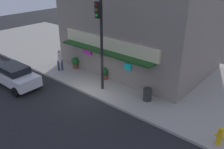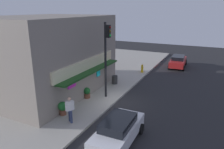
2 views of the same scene
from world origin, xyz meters
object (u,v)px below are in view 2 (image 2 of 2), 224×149
(trash_can, at_px, (115,80))
(parked_car_red, at_px, (178,61))
(potted_plant_by_doorway, at_px, (87,93))
(parked_car_white, at_px, (118,131))
(traffic_light, at_px, (107,51))
(pedestrian, at_px, (70,108))
(potted_plant_by_window, at_px, (63,108))
(fire_hydrant, at_px, (142,69))

(trash_can, distance_m, parked_car_red, 10.40)
(potted_plant_by_doorway, relative_size, parked_car_red, 0.20)
(parked_car_white, bearing_deg, trash_can, 26.19)
(trash_can, relative_size, parked_car_red, 0.18)
(traffic_light, xyz_separation_m, pedestrian, (-4.65, 0.21, -2.84))
(parked_car_white, xyz_separation_m, parked_car_red, (17.80, -0.22, -0.03))
(parked_car_white, bearing_deg, parked_car_red, -0.72)
(potted_plant_by_doorway, bearing_deg, traffic_light, -55.43)
(parked_car_red, bearing_deg, trash_can, 155.38)
(pedestrian, relative_size, potted_plant_by_doorway, 1.95)
(traffic_light, height_order, pedestrian, traffic_light)
(trash_can, relative_size, potted_plant_by_window, 0.86)
(traffic_light, height_order, potted_plant_by_window, traffic_light)
(trash_can, xyz_separation_m, potted_plant_by_doorway, (-4.06, 0.56, 0.05))
(potted_plant_by_window, distance_m, parked_car_white, 4.76)
(pedestrian, xyz_separation_m, parked_car_white, (-0.56, -3.55, -0.31))
(pedestrian, bearing_deg, potted_plant_by_doorway, 16.74)
(parked_car_white, bearing_deg, potted_plant_by_window, 76.17)
(trash_can, bearing_deg, parked_car_white, -153.81)
(traffic_light, bearing_deg, pedestrian, 177.45)
(potted_plant_by_doorway, xyz_separation_m, parked_car_white, (-4.29, -4.67, 0.19))
(parked_car_red, bearing_deg, traffic_light, 164.19)
(fire_hydrant, distance_m, potted_plant_by_window, 12.07)
(pedestrian, bearing_deg, parked_car_red, -12.35)
(trash_can, xyz_separation_m, parked_car_white, (-8.35, -4.11, 0.24))
(potted_plant_by_doorway, bearing_deg, trash_can, -7.92)
(fire_hydrant, height_order, trash_can, fire_hydrant)
(parked_car_red, bearing_deg, pedestrian, 167.65)
(fire_hydrant, xyz_separation_m, parked_car_white, (-13.09, -2.92, 0.18))
(potted_plant_by_window, relative_size, parked_car_white, 0.22)
(trash_can, height_order, potted_plant_by_doorway, potted_plant_by_doorway)
(traffic_light, xyz_separation_m, potted_plant_by_doorway, (-0.92, 1.33, -3.33))
(traffic_light, xyz_separation_m, parked_car_red, (12.60, -3.57, -3.17))
(traffic_light, bearing_deg, potted_plant_by_doorway, 124.57)
(traffic_light, xyz_separation_m, fire_hydrant, (7.88, -0.43, -3.33))
(trash_can, height_order, parked_car_red, parked_car_red)
(trash_can, distance_m, potted_plant_by_doorway, 4.10)
(parked_car_white, bearing_deg, pedestrian, 81.01)
(potted_plant_by_doorway, distance_m, parked_car_white, 6.35)
(fire_hydrant, height_order, potted_plant_by_window, fire_hydrant)
(potted_plant_by_window, bearing_deg, parked_car_red, -16.20)
(pedestrian, height_order, potted_plant_by_window, pedestrian)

